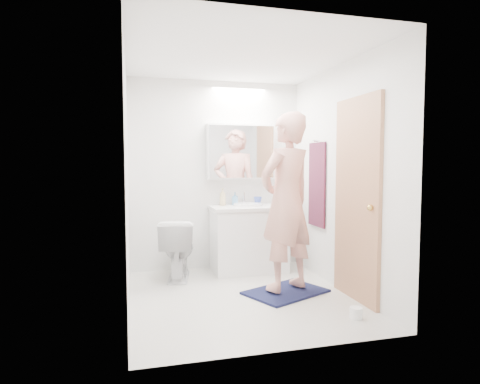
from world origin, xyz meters
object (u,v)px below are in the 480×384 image
object	(u,v)px
toothbrush_cup	(258,201)
toilet_paper_roll	(356,313)
medicine_cabinet	(240,152)
person	(286,202)
soap_bottle_a	(223,197)
toilet	(178,249)
soap_bottle_b	(235,199)
vanity_cabinet	(249,240)

from	to	relation	value
toothbrush_cup	toilet_paper_roll	distance (m)	2.13
medicine_cabinet	toothbrush_cup	xyz separation A→B (m)	(0.22, -0.05, -0.63)
person	soap_bottle_a	xyz separation A→B (m)	(-0.43, 1.12, -0.03)
toilet	soap_bottle_b	distance (m)	0.99
vanity_cabinet	soap_bottle_a	bearing A→B (deg)	153.33
medicine_cabinet	soap_bottle_b	xyz separation A→B (m)	(-0.08, -0.03, -0.60)
medicine_cabinet	toilet	size ratio (longest dim) A/B	1.24
medicine_cabinet	soap_bottle_b	distance (m)	0.60
vanity_cabinet	toothbrush_cup	distance (m)	0.53
vanity_cabinet	toothbrush_cup	bearing A→B (deg)	43.52
toilet	person	world-z (taller)	person
soap_bottle_a	toilet_paper_roll	xyz separation A→B (m)	(0.76, -1.94, -0.88)
toothbrush_cup	toilet_paper_roll	xyz separation A→B (m)	(0.30, -1.95, -0.82)
medicine_cabinet	soap_bottle_b	size ratio (longest dim) A/B	5.38
soap_bottle_a	toilet_paper_roll	size ratio (longest dim) A/B	1.98
vanity_cabinet	soap_bottle_b	distance (m)	0.56
toilet	soap_bottle_b	world-z (taller)	soap_bottle_b
person	soap_bottle_a	size ratio (longest dim) A/B	8.36
vanity_cabinet	toilet	xyz separation A→B (m)	(-0.90, -0.12, -0.04)
medicine_cabinet	toilet_paper_roll	world-z (taller)	medicine_cabinet
soap_bottle_b	toothbrush_cup	bearing A→B (deg)	-3.82
medicine_cabinet	toilet_paper_roll	xyz separation A→B (m)	(0.51, -2.00, -1.45)
person	soap_bottle_a	world-z (taller)	person
medicine_cabinet	soap_bottle_a	xyz separation A→B (m)	(-0.25, -0.06, -0.57)
medicine_cabinet	toilet	distance (m)	1.46
vanity_cabinet	toothbrush_cup	xyz separation A→B (m)	(0.17, 0.16, 0.48)
person	soap_bottle_b	world-z (taller)	person
toilet	toilet_paper_roll	distance (m)	2.18
medicine_cabinet	toilet	world-z (taller)	medicine_cabinet
soap_bottle_b	medicine_cabinet	bearing A→B (deg)	20.45
toilet	toilet_paper_roll	xyz separation A→B (m)	(1.36, -1.67, -0.30)
medicine_cabinet	toilet	bearing A→B (deg)	-159.07
medicine_cabinet	toothbrush_cup	distance (m)	0.67
toothbrush_cup	vanity_cabinet	bearing A→B (deg)	-136.48
person	toilet	bearing A→B (deg)	-63.95
soap_bottle_a	toilet_paper_roll	world-z (taller)	soap_bottle_a
toilet	person	size ratio (longest dim) A/B	0.39
vanity_cabinet	medicine_cabinet	xyz separation A→B (m)	(-0.05, 0.21, 1.11)
vanity_cabinet	medicine_cabinet	world-z (taller)	medicine_cabinet
soap_bottle_b	toilet_paper_roll	distance (m)	2.22
toilet	toothbrush_cup	world-z (taller)	toothbrush_cup
medicine_cabinet	soap_bottle_a	size ratio (longest dim) A/B	4.03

